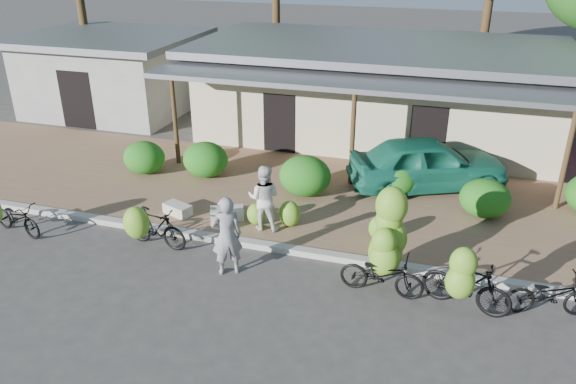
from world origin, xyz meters
name	(u,v)px	position (x,y,z in m)	size (l,w,h in m)	color
ground	(291,306)	(0.00, 0.00, 0.00)	(100.00, 100.00, 0.00)	#3F3D3A
sidewalk	(342,201)	(0.00, 5.00, 0.06)	(60.00, 6.00, 0.12)	#8F644D
curb	(316,254)	(0.00, 2.00, 0.07)	(60.00, 0.25, 0.15)	#A8A399
shop_main	(379,90)	(0.00, 10.93, 1.72)	(13.00, 8.50, 3.35)	#BBB38D
shop_grey	(112,72)	(-11.00, 10.99, 1.62)	(7.00, 6.00, 3.15)	#969792
hedge_0	(144,158)	(-6.19, 5.06, 0.62)	(1.28, 1.15, 1.00)	#1A6116
hedge_1	(206,160)	(-4.29, 5.37, 0.65)	(1.37, 1.23, 1.07)	#1A6116
hedge_2	(305,176)	(-1.08, 4.97, 0.69)	(1.46, 1.31, 1.14)	#1A6116
hedge_3	(394,178)	(1.31, 5.68, 0.63)	(1.32, 1.19, 1.03)	#1A6116
hedge_4	(485,198)	(3.71, 5.04, 0.63)	(1.30, 1.17, 1.01)	#1A6116
bike_far_left	(10,216)	(-7.41, 0.76, 0.55)	(1.72, 1.36, 1.30)	black
bike_left	(152,227)	(-3.78, 1.22, 0.60)	(1.69, 1.24, 1.32)	black
bike_center	(386,251)	(1.67, 1.28, 0.85)	(1.78, 1.22, 2.20)	black
bike_right	(465,283)	(3.29, 0.81, 0.69)	(1.86, 1.34, 1.70)	black
bike_far_right	(550,295)	(4.90, 1.26, 0.44)	(1.77, 0.93, 0.88)	black
loose_banana_a	(256,214)	(-1.78, 2.88, 0.41)	(0.47, 0.40, 0.58)	#74A82A
loose_banana_b	(290,214)	(-0.95, 3.06, 0.46)	(0.55, 0.46, 0.68)	#74A82A
loose_banana_c	(379,228)	(1.30, 3.00, 0.43)	(0.50, 0.43, 0.63)	#74A82A
sack_near	(227,213)	(-2.61, 2.96, 0.27)	(0.85, 0.40, 0.30)	beige
sack_far	(178,209)	(-3.96, 2.82, 0.26)	(0.75, 0.38, 0.28)	beige
vendor	(227,236)	(-1.69, 0.79, 0.92)	(0.67, 0.44, 1.85)	gray
bystander	(264,198)	(-1.52, 2.76, 0.96)	(0.82, 0.64, 1.68)	silver
teal_van	(428,163)	(2.14, 6.44, 0.88)	(1.80, 4.47, 1.52)	#186C54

